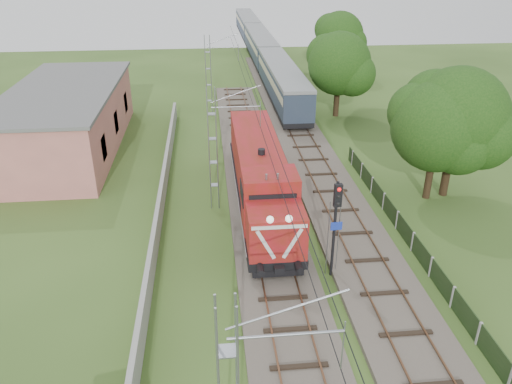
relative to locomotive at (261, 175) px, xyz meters
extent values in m
plane|color=#334D1C|center=(0.00, -11.74, -2.28)|extent=(140.00, 140.00, 0.00)
cube|color=#6B6054|center=(0.00, -4.74, -2.13)|extent=(4.20, 70.00, 0.30)
cube|color=black|center=(0.00, -4.74, -1.93)|extent=(2.40, 70.00, 0.10)
cube|color=brown|center=(-0.85, -4.74, -1.85)|extent=(0.08, 70.00, 0.05)
cube|color=brown|center=(0.85, -4.74, -1.85)|extent=(0.08, 70.00, 0.05)
cube|color=#6B6054|center=(5.00, 8.26, -2.13)|extent=(4.20, 80.00, 0.30)
cube|color=black|center=(5.00, 8.26, -1.93)|extent=(2.40, 80.00, 0.10)
cube|color=brown|center=(4.15, 8.26, -1.85)|extent=(0.08, 80.00, 0.05)
cube|color=brown|center=(5.85, 8.26, -1.85)|extent=(0.08, 80.00, 0.05)
cylinder|color=gray|center=(-1.50, -19.74, 4.52)|extent=(3.00, 0.08, 0.08)
cylinder|color=gray|center=(-1.50, 0.26, 4.52)|extent=(3.00, 0.08, 0.08)
cylinder|color=gray|center=(-1.50, 20.26, 4.52)|extent=(3.00, 0.08, 0.08)
cylinder|color=black|center=(0.00, 0.26, 3.22)|extent=(0.03, 70.00, 0.03)
cylinder|color=black|center=(0.00, 0.26, 4.52)|extent=(0.03, 70.00, 0.03)
cube|color=#9E9E99|center=(-6.50, 0.26, -1.53)|extent=(0.25, 40.00, 1.50)
cube|color=#D17971|center=(-15.00, 12.26, 0.22)|extent=(8.00, 20.00, 5.00)
cube|color=#606060|center=(-15.00, 12.26, 2.82)|extent=(8.40, 20.40, 0.25)
cube|color=black|center=(-11.05, 6.26, -0.08)|extent=(0.10, 1.60, 1.80)
cube|color=black|center=(-11.05, 12.26, -0.08)|extent=(0.10, 1.60, 1.80)
cube|color=black|center=(-11.05, 18.26, -0.08)|extent=(0.10, 1.60, 1.80)
cube|color=black|center=(8.00, -8.74, -1.68)|extent=(0.05, 32.00, 1.15)
cube|color=#9E9E99|center=(8.00, 6.26, -1.68)|extent=(0.12, 0.12, 1.20)
cube|color=black|center=(0.00, 0.13, -1.27)|extent=(3.06, 17.35, 0.51)
cube|color=black|center=(0.00, -5.49, -1.57)|extent=(2.25, 3.68, 0.51)
cube|color=black|center=(0.00, 5.74, -1.57)|extent=(2.25, 3.68, 0.51)
cube|color=black|center=(0.00, -8.45, -1.68)|extent=(2.65, 0.26, 0.36)
cube|color=#A81324|center=(0.00, -7.28, 0.16)|extent=(2.96, 2.55, 2.35)
sphere|color=white|center=(-0.46, -8.50, 1.49)|extent=(0.37, 0.37, 0.37)
sphere|color=white|center=(0.46, -8.50, 1.49)|extent=(0.37, 0.37, 0.37)
cube|color=silver|center=(-0.66, -8.57, 0.11)|extent=(1.02, 0.06, 1.71)
cube|color=silver|center=(0.66, -8.57, 0.11)|extent=(1.02, 0.06, 1.71)
cube|color=silver|center=(0.00, -8.57, 1.08)|extent=(2.76, 0.06, 0.18)
cube|color=#A81324|center=(0.00, -4.77, 0.62)|extent=(3.06, 2.45, 3.27)
cube|color=black|center=(0.00, -6.02, 1.13)|extent=(2.55, 0.06, 0.92)
cube|color=#A81324|center=(0.00, 2.63, 0.31)|extent=(2.86, 12.35, 2.65)
cylinder|color=black|center=(0.00, -0.49, 1.79)|extent=(0.45, 0.45, 0.41)
cylinder|color=gray|center=(-0.31, -5.59, 2.41)|extent=(0.12, 0.12, 0.36)
cylinder|color=gray|center=(0.31, -5.59, 2.41)|extent=(0.12, 0.12, 0.36)
cube|color=black|center=(5.00, 24.27, -1.39)|extent=(2.84, 21.56, 0.49)
cube|color=#2A3446|center=(5.00, 24.27, 0.18)|extent=(2.94, 21.56, 2.65)
cube|color=#C1BB96|center=(5.00, 24.27, 0.67)|extent=(2.98, 20.70, 0.74)
cube|color=gray|center=(5.00, 24.27, 1.65)|extent=(2.99, 21.56, 0.34)
cube|color=black|center=(5.00, 46.81, -1.39)|extent=(2.84, 21.56, 0.49)
cube|color=#2A3446|center=(5.00, 46.81, 0.18)|extent=(2.94, 21.56, 2.65)
cube|color=#C1BB96|center=(5.00, 46.81, 0.67)|extent=(2.98, 20.70, 0.74)
cube|color=gray|center=(5.00, 46.81, 1.65)|extent=(2.99, 21.56, 0.34)
cube|color=black|center=(5.00, 69.36, -1.39)|extent=(2.84, 21.56, 0.49)
cube|color=#2A3446|center=(5.00, 69.36, 0.18)|extent=(2.94, 21.56, 2.65)
cube|color=#C1BB96|center=(5.00, 69.36, 0.67)|extent=(2.98, 20.70, 0.74)
cube|color=gray|center=(5.00, 69.36, 1.65)|extent=(2.99, 21.56, 0.34)
cylinder|color=black|center=(2.87, -8.07, 0.43)|extent=(0.15, 0.15, 5.43)
cube|color=black|center=(2.87, -8.24, 2.50)|extent=(0.40, 0.27, 1.19)
sphere|color=red|center=(2.87, -8.37, 2.88)|extent=(0.20, 0.20, 0.20)
sphere|color=black|center=(2.87, -8.37, 2.50)|extent=(0.20, 0.20, 0.20)
sphere|color=black|center=(2.87, -8.37, 2.12)|extent=(0.20, 0.20, 0.20)
cube|color=#1A31A1|center=(2.93, -8.20, 0.76)|extent=(0.60, 0.10, 0.43)
cylinder|color=#3E2D19|center=(11.54, 0.17, -0.45)|extent=(0.49, 0.49, 3.66)
sphere|color=#163A0F|center=(11.54, 0.17, 2.87)|extent=(5.98, 5.98, 5.98)
sphere|color=#163A0F|center=(12.74, -0.72, 2.04)|extent=(4.19, 4.19, 4.19)
sphere|color=#163A0F|center=(10.49, 1.22, 3.54)|extent=(3.89, 3.89, 3.89)
cylinder|color=#3E2D19|center=(12.89, 0.50, -0.28)|extent=(0.55, 0.55, 4.00)
sphere|color=#163A0F|center=(12.89, 0.50, 3.36)|extent=(6.55, 6.55, 6.55)
sphere|color=#163A0F|center=(14.20, -0.48, 2.45)|extent=(4.58, 4.58, 4.58)
sphere|color=#163A0F|center=(11.75, 1.64, 4.09)|extent=(4.26, 4.26, 4.26)
cylinder|color=#3E2D19|center=(9.81, 19.00, -0.40)|extent=(0.56, 0.56, 3.76)
sphere|color=#163A0F|center=(9.81, 19.00, 3.02)|extent=(6.15, 6.15, 6.15)
sphere|color=#163A0F|center=(11.04, 18.08, 2.16)|extent=(4.31, 4.31, 4.31)
sphere|color=#163A0F|center=(8.73, 20.08, 3.70)|extent=(4.00, 4.00, 4.00)
cylinder|color=#3E2D19|center=(14.12, 35.92, -0.41)|extent=(0.59, 0.59, 3.74)
sphere|color=#163A0F|center=(14.12, 35.92, 2.99)|extent=(6.12, 6.12, 6.12)
sphere|color=#163A0F|center=(15.35, 35.00, 2.14)|extent=(4.28, 4.28, 4.28)
sphere|color=#163A0F|center=(13.05, 36.99, 3.67)|extent=(3.98, 3.98, 3.98)
camera|label=1|loc=(-3.22, -29.27, 13.29)|focal=35.00mm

